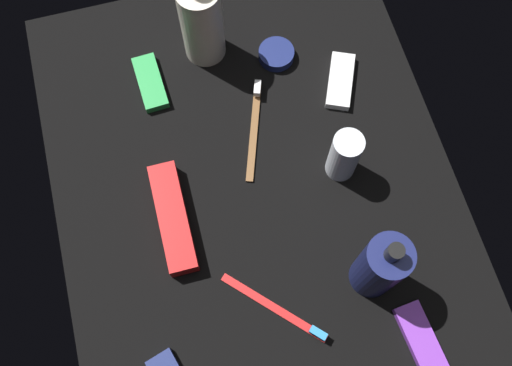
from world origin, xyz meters
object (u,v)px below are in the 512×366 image
at_px(bodywash_bottle, 202,22).
at_px(snack_bar_green, 150,83).
at_px(toothbrush_brown, 254,124).
at_px(lotion_bottle, 380,266).
at_px(deodorant_stick, 344,154).
at_px(toothbrush_red, 280,311).
at_px(snack_bar_purple, 420,338).
at_px(toothpaste_box_red, 173,218).
at_px(cream_tin_left, 276,54).
at_px(snack_bar_white, 340,81).

bearing_deg(bodywash_bottle, snack_bar_green, -67.75).
bearing_deg(toothbrush_brown, lotion_bottle, 19.77).
relative_size(deodorant_stick, toothbrush_red, 0.76).
bearing_deg(snack_bar_green, lotion_bottle, 28.97).
bearing_deg(snack_bar_green, snack_bar_purple, 26.83).
relative_size(toothbrush_red, snack_bar_purple, 1.33).
xyz_separation_m(deodorant_stick, snack_bar_green, (-0.23, -0.27, -0.04)).
bearing_deg(bodywash_bottle, toothbrush_red, 0.21).
bearing_deg(toothbrush_red, snack_bar_purple, 63.89).
bearing_deg(snack_bar_green, deodorant_stick, 46.47).
distance_m(lotion_bottle, deodorant_stick, 0.19).
height_order(toothpaste_box_red, cream_tin_left, toothpaste_box_red).
distance_m(snack_bar_green, snack_bar_purple, 0.60).
relative_size(deodorant_stick, snack_bar_purple, 1.01).
height_order(lotion_bottle, toothbrush_brown, lotion_bottle).
bearing_deg(deodorant_stick, cream_tin_left, -169.21).
bearing_deg(deodorant_stick, snack_bar_purple, 5.86).
bearing_deg(toothbrush_brown, cream_tin_left, 148.91).
height_order(toothbrush_red, snack_bar_white, toothbrush_red).
distance_m(bodywash_bottle, toothbrush_brown, 0.19).
height_order(deodorant_stick, snack_bar_white, deodorant_stick).
distance_m(bodywash_bottle, deodorant_stick, 0.32).
bearing_deg(snack_bar_purple, cream_tin_left, -177.70).
bearing_deg(snack_bar_purple, toothpaste_box_red, -136.91).
distance_m(toothbrush_red, snack_bar_purple, 0.21).
xyz_separation_m(lotion_bottle, deodorant_stick, (-0.18, 0.01, -0.02)).
distance_m(snack_bar_green, cream_tin_left, 0.22).
relative_size(bodywash_bottle, toothbrush_brown, 1.04).
bearing_deg(toothpaste_box_red, cream_tin_left, 136.53).
bearing_deg(cream_tin_left, bodywash_bottle, -112.06).
bearing_deg(snack_bar_white, snack_bar_green, -80.51).
distance_m(lotion_bottle, toothbrush_brown, 0.32).
xyz_separation_m(toothpaste_box_red, snack_bar_purple, (0.27, 0.31, -0.01)).
bearing_deg(toothbrush_red, snack_bar_white, 149.23).
height_order(bodywash_bottle, deodorant_stick, bodywash_bottle).
xyz_separation_m(toothbrush_red, snack_bar_green, (-0.43, -0.11, 0.00)).
xyz_separation_m(deodorant_stick, toothpaste_box_red, (0.02, -0.28, -0.04)).
relative_size(lotion_bottle, toothbrush_brown, 1.03).
bearing_deg(lotion_bottle, snack_bar_purple, 20.52).
bearing_deg(toothbrush_brown, snack_bar_green, -128.75).
xyz_separation_m(toothbrush_brown, cream_tin_left, (-0.12, 0.07, 0.00)).
relative_size(deodorant_stick, cream_tin_left, 1.68).
xyz_separation_m(lotion_bottle, toothbrush_brown, (-0.29, -0.11, -0.07)).
height_order(toothbrush_red, snack_bar_green, toothbrush_red).
xyz_separation_m(bodywash_bottle, toothbrush_brown, (0.17, 0.04, -0.08)).
bearing_deg(toothbrush_brown, deodorant_stick, 46.97).
relative_size(toothbrush_red, cream_tin_left, 2.22).
relative_size(bodywash_bottle, cream_tin_left, 2.91).
bearing_deg(snack_bar_purple, toothbrush_red, -121.85).
relative_size(bodywash_bottle, snack_bar_purple, 1.74).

